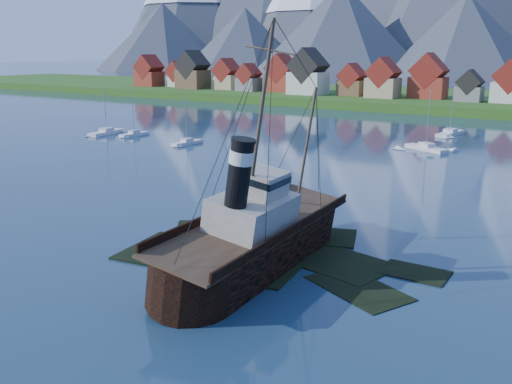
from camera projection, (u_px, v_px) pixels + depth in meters
The scene contains 10 objects.
ground at pixel (248, 258), 56.02m from camera, with size 1400.00×1400.00×0.00m, color navy.
shoal at pixel (275, 258), 56.92m from camera, with size 31.71×21.24×1.14m.
seawall at pixel (502, 120), 163.54m from camera, with size 600.00×2.50×2.00m, color #3F3D38.
town at pixel (413, 81), 195.17m from camera, with size 250.96×16.69×17.30m.
tugboat_wreck at pixel (261, 233), 54.14m from camera, with size 6.98×30.09×23.85m.
sailboat_a at pixel (107, 133), 135.82m from camera, with size 3.66×10.58×12.65m.
sailboat_b at pixel (134, 135), 133.17m from camera, with size 2.45×7.83×11.18m.
sailboat_c at pixel (426, 149), 114.60m from camera, with size 9.74×6.75×12.56m.
sailboat_e at pixel (450, 134), 134.32m from camera, with size 4.13×11.27×12.77m.
sailboat_f at pixel (187, 143), 121.36m from camera, with size 2.67×8.06×11.16m.
Camera 1 is at (29.20, -43.88, 20.08)m, focal length 40.00 mm.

